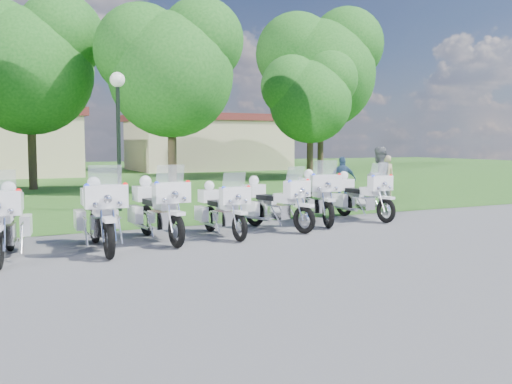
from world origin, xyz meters
name	(u,v)px	position (x,y,z in m)	size (l,w,h in m)	color
ground	(243,246)	(0.00, 0.00, 0.00)	(100.00, 100.00, 0.00)	#5E5E63
grass_lawn	(61,175)	(0.00, 27.00, 0.00)	(100.00, 48.00, 0.01)	#2F641F
motorcycle_1	(5,221)	(-4.31, 0.76, 0.68)	(1.02, 2.39, 1.62)	black
motorcycle_2	(100,214)	(-2.62, 0.89, 0.69)	(0.87, 2.47, 1.66)	black
motorcycle_3	(158,208)	(-1.33, 1.38, 0.68)	(0.88, 2.41, 1.62)	black
motorcycle_4	(222,209)	(0.11, 1.36, 0.60)	(0.73, 2.13, 1.43)	black
motorcycle_5	(274,203)	(1.60, 1.69, 0.63)	(1.17, 2.18, 1.51)	black
motorcycle_6	(317,196)	(3.09, 2.19, 0.68)	(1.21, 2.36, 1.63)	black
motorcycle_7	(361,195)	(4.56, 2.28, 0.64)	(0.87, 2.27, 1.53)	black
lamp_post	(118,107)	(-0.89, 6.86, 3.11)	(0.44, 0.44, 4.11)	black
tree_1	(28,59)	(-2.55, 16.43, 5.60)	(6.35, 5.42, 8.46)	#38281C
tree_2	(170,63)	(2.59, 12.70, 5.30)	(6.01, 5.13, 8.01)	#38281C
tree_3	(310,94)	(12.00, 17.08, 4.71)	(5.34, 4.56, 7.13)	#38281C
tree_4	(320,64)	(14.07, 19.30, 6.74)	(7.63, 6.51, 10.18)	#38281C
building_east	(208,142)	(11.00, 30.00, 2.07)	(11.44, 7.28, 4.10)	#C6B98F
bystander_a	(387,177)	(9.04, 6.74, 0.78)	(0.57, 0.37, 1.56)	tan
bystander_b	(379,177)	(6.75, 4.30, 0.96)	(0.93, 0.72, 1.91)	slate
bystander_c	(343,180)	(6.47, 5.89, 0.78)	(0.92, 0.38, 1.56)	#33507B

